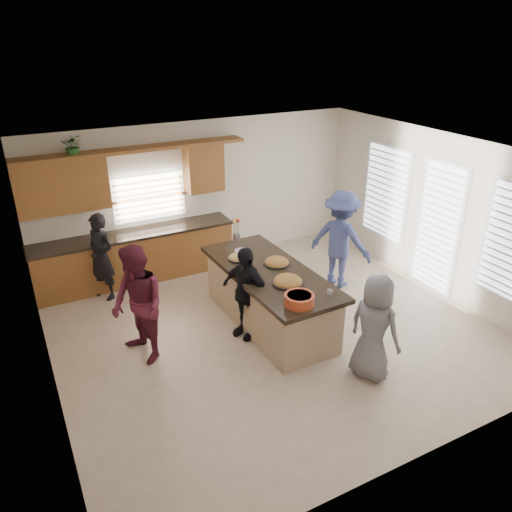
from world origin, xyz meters
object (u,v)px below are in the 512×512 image
salad_bowl (299,299)px  woman_right_front (374,328)px  woman_left_front (245,293)px  woman_right_back (341,240)px  woman_left_back (101,257)px  woman_left_mid (138,305)px  island (270,299)px

salad_bowl → woman_right_front: 1.06m
woman_left_front → woman_right_back: (2.25, 0.69, 0.16)m
woman_right_front → woman_right_back: bearing=-44.1°
woman_left_back → woman_right_back: bearing=37.6°
salad_bowl → woman_right_front: bearing=-43.2°
woman_left_mid → woman_right_back: 3.87m
island → woman_right_front: woman_right_front is taller
salad_bowl → woman_left_mid: (-1.91, 1.14, -0.17)m
salad_bowl → woman_left_back: woman_left_back is taller
island → salad_bowl: bearing=-99.7°
woman_left_back → woman_left_front: (1.67, -2.21, -0.03)m
woman_left_back → woman_left_front: 2.77m
salad_bowl → woman_right_back: bearing=41.0°
island → woman_left_back: woman_left_back is taller
woman_right_back → woman_right_front: woman_right_back is taller
woman_left_back → woman_left_mid: size_ratio=0.89×
island → salad_bowl: salad_bowl is taller
woman_right_back → woman_right_front: bearing=124.7°
woman_left_back → woman_left_front: size_ratio=1.05×
woman_left_back → woman_left_mid: woman_left_mid is taller
woman_left_mid → woman_left_back: bearing=168.7°
salad_bowl → woman_right_front: size_ratio=0.27×
woman_right_front → woman_left_mid: bearing=37.7°
salad_bowl → woman_left_front: 1.07m
woman_right_front → salad_bowl: bearing=29.2°
woman_left_back → woman_left_mid: bearing=-28.9°
salad_bowl → woman_left_mid: size_ratio=0.23×
woman_right_back → island: bearing=79.5°
woman_left_back → woman_right_front: 4.75m
woman_right_front → woman_left_back: bearing=17.6°
salad_bowl → island: bearing=81.8°
woman_left_back → woman_right_front: size_ratio=1.02×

